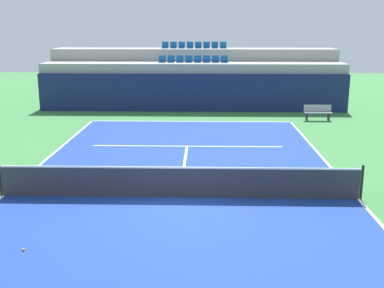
{
  "coord_description": "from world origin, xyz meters",
  "views": [
    {
      "loc": [
        0.78,
        -13.81,
        5.12
      ],
      "look_at": [
        0.34,
        2.0,
        1.2
      ],
      "focal_mm": 44.83,
      "sensor_mm": 36.0,
      "label": 1
    }
  ],
  "objects": [
    {
      "name": "ground_plane",
      "position": [
        0.0,
        0.0,
        0.0
      ],
      "size": [
        80.0,
        80.0,
        0.0
      ],
      "primitive_type": "plane",
      "color": "#387A3D"
    },
    {
      "name": "court_surface",
      "position": [
        0.0,
        0.0,
        0.01
      ],
      "size": [
        11.0,
        24.0,
        0.01
      ],
      "primitive_type": "cube",
      "color": "navy",
      "rests_on": "ground_plane"
    },
    {
      "name": "baseline_far",
      "position": [
        0.0,
        11.95,
        0.01
      ],
      "size": [
        11.0,
        0.1,
        0.0
      ],
      "primitive_type": "cube",
      "color": "white",
      "rests_on": "court_surface"
    },
    {
      "name": "sideline_left",
      "position": [
        -5.45,
        0.0,
        0.01
      ],
      "size": [
        0.1,
        24.0,
        0.0
      ],
      "primitive_type": "cube",
      "color": "white",
      "rests_on": "court_surface"
    },
    {
      "name": "sideline_right",
      "position": [
        5.45,
        0.0,
        0.01
      ],
      "size": [
        0.1,
        24.0,
        0.0
      ],
      "primitive_type": "cube",
      "color": "white",
      "rests_on": "court_surface"
    },
    {
      "name": "service_line_far",
      "position": [
        0.0,
        6.4,
        0.01
      ],
      "size": [
        8.26,
        0.1,
        0.0
      ],
      "primitive_type": "cube",
      "color": "white",
      "rests_on": "court_surface"
    },
    {
      "name": "centre_service_line",
      "position": [
        0.0,
        3.2,
        0.01
      ],
      "size": [
        0.1,
        6.4,
        0.0
      ],
      "primitive_type": "cube",
      "color": "white",
      "rests_on": "court_surface"
    },
    {
      "name": "back_wall",
      "position": [
        0.0,
        15.19,
        1.14
      ],
      "size": [
        18.81,
        0.3,
        2.28
      ],
      "primitive_type": "cube",
      "color": "navy",
      "rests_on": "ground_plane"
    },
    {
      "name": "stands_tier_lower",
      "position": [
        0.0,
        16.54,
        1.43
      ],
      "size": [
        18.81,
        2.4,
        2.86
      ],
      "primitive_type": "cube",
      "color": "#9E9E99",
      "rests_on": "ground_plane"
    },
    {
      "name": "stands_tier_upper",
      "position": [
        0.0,
        18.94,
        1.81
      ],
      "size": [
        18.81,
        2.4,
        3.63
      ],
      "primitive_type": "cube",
      "color": "#9E9E99",
      "rests_on": "ground_plane"
    },
    {
      "name": "seating_row_lower",
      "position": [
        0.0,
        16.64,
        2.98
      ],
      "size": [
        4.35,
        0.44,
        0.44
      ],
      "color": "#145193",
      "rests_on": "stands_tier_lower"
    },
    {
      "name": "seating_row_upper",
      "position": [
        0.0,
        19.04,
        3.75
      ],
      "size": [
        4.35,
        0.44,
        0.44
      ],
      "color": "#145193",
      "rests_on": "stands_tier_upper"
    },
    {
      "name": "tennis_net",
      "position": [
        0.0,
        0.0,
        0.51
      ],
      "size": [
        11.08,
        0.08,
        1.07
      ],
      "color": "black",
      "rests_on": "court_surface"
    },
    {
      "name": "player_bench",
      "position": [
        7.0,
        12.51,
        0.51
      ],
      "size": [
        1.5,
        0.4,
        0.85
      ],
      "color": "#99999E",
      "rests_on": "ground_plane"
    },
    {
      "name": "tennis_ball_1",
      "position": [
        -3.44,
        -3.68,
        0.04
      ],
      "size": [
        0.07,
        0.07,
        0.07
      ],
      "primitive_type": "sphere",
      "color": "#CCE033",
      "rests_on": "court_surface"
    }
  ]
}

